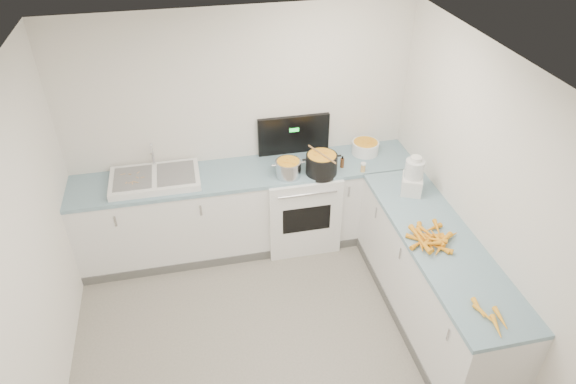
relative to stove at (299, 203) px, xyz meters
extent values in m
cube|color=white|center=(-0.55, 0.01, -0.02)|extent=(3.50, 0.60, 0.90)
cube|color=#80A4B5|center=(-0.55, 0.01, 0.45)|extent=(3.50, 0.62, 0.04)
cube|color=white|center=(0.90, -1.39, -0.02)|extent=(0.60, 2.20, 0.90)
cube|color=#80A4B5|center=(0.90, -1.39, 0.45)|extent=(0.62, 2.20, 0.04)
cube|color=white|center=(0.00, -0.01, -0.02)|extent=(0.76, 0.65, 0.90)
cube|color=black|center=(0.00, 0.29, 0.68)|extent=(0.76, 0.05, 0.42)
cube|color=white|center=(-1.45, 0.01, 0.50)|extent=(0.86, 0.52, 0.07)
cube|color=slate|center=(-1.65, 0.01, 0.54)|extent=(0.36, 0.42, 0.01)
cube|color=slate|center=(-1.25, 0.01, 0.54)|extent=(0.36, 0.42, 0.01)
cylinder|color=silver|center=(-1.45, 0.23, 0.66)|extent=(0.03, 0.03, 0.24)
cylinder|color=silver|center=(-0.15, -0.15, 0.54)|extent=(0.33, 0.33, 0.19)
cylinder|color=black|center=(0.18, -0.17, 0.56)|extent=(0.33, 0.33, 0.22)
cylinder|color=#AD7A47|center=(0.18, -0.17, 0.68)|extent=(0.19, 0.39, 0.02)
cylinder|color=white|center=(0.74, 0.11, 0.53)|extent=(0.37, 0.37, 0.13)
cylinder|color=#593319|center=(0.42, -0.11, 0.52)|extent=(0.04, 0.04, 0.10)
cylinder|color=#E5B266|center=(0.60, -0.24, 0.51)|extent=(0.05, 0.05, 0.08)
cube|color=white|center=(0.93, -0.67, 0.55)|extent=(0.26, 0.28, 0.17)
cylinder|color=silver|center=(0.93, -0.67, 0.72)|extent=(0.18, 0.18, 0.18)
cylinder|color=white|center=(0.93, -0.67, 0.83)|extent=(0.10, 0.10, 0.04)
cone|color=orange|center=(0.97, -1.39, 0.49)|extent=(0.18, 0.11, 0.04)
cone|color=orange|center=(0.89, -1.26, 0.49)|extent=(0.17, 0.09, 0.05)
cone|color=orange|center=(0.82, -1.35, 0.49)|extent=(0.22, 0.06, 0.04)
cone|color=orange|center=(0.69, -1.42, 0.49)|extent=(0.11, 0.22, 0.05)
cone|color=orange|center=(0.82, -1.51, 0.49)|extent=(0.17, 0.17, 0.04)
cone|color=orange|center=(0.66, -1.42, 0.49)|extent=(0.17, 0.12, 0.04)
cone|color=orange|center=(0.69, -1.37, 0.49)|extent=(0.18, 0.18, 0.04)
cone|color=orange|center=(0.83, -1.48, 0.49)|extent=(0.13, 0.20, 0.04)
cone|color=orange|center=(0.83, -1.35, 0.49)|extent=(0.19, 0.14, 0.05)
cone|color=orange|center=(0.82, -1.39, 0.49)|extent=(0.15, 0.16, 0.05)
cone|color=orange|center=(0.75, -1.27, 0.49)|extent=(0.12, 0.22, 0.04)
cone|color=orange|center=(0.72, -1.37, 0.49)|extent=(0.13, 0.17, 0.05)
cone|color=orange|center=(0.76, -1.44, 0.48)|extent=(0.07, 0.17, 0.04)
cone|color=orange|center=(0.84, -1.52, 0.49)|extent=(0.16, 0.15, 0.05)
cone|color=orange|center=(0.84, -1.41, 0.51)|extent=(0.05, 0.22, 0.04)
cone|color=orange|center=(0.89, -1.44, 0.51)|extent=(0.20, 0.15, 0.05)
cone|color=orange|center=(0.73, -1.36, 0.53)|extent=(0.05, 0.16, 0.04)
cone|color=orange|center=(0.90, -1.29, 0.52)|extent=(0.08, 0.20, 0.04)
cone|color=orange|center=(0.80, -1.44, 0.52)|extent=(0.20, 0.13, 0.04)
cone|color=orange|center=(0.69, -1.46, 0.52)|extent=(0.07, 0.22, 0.05)
cone|color=orange|center=(0.78, -1.32, 0.52)|extent=(0.10, 0.18, 0.04)
cone|color=orange|center=(0.76, -1.41, 0.51)|extent=(0.17, 0.16, 0.05)
cone|color=orange|center=(0.69, -1.32, 0.52)|extent=(0.06, 0.19, 0.05)
cone|color=orange|center=(0.75, -1.47, 0.52)|extent=(0.17, 0.06, 0.04)
cone|color=#FFA726|center=(0.84, -2.34, 0.49)|extent=(0.08, 0.19, 0.04)
cone|color=#FFA726|center=(0.91, -2.28, 0.49)|extent=(0.06, 0.20, 0.04)
cone|color=#FFA726|center=(0.81, -2.22, 0.49)|extent=(0.09, 0.20, 0.04)
cone|color=#FFA726|center=(0.80, -2.16, 0.49)|extent=(0.05, 0.18, 0.04)
cube|color=tan|center=(-1.75, 0.10, 0.54)|extent=(0.05, 0.02, 0.00)
cube|color=tan|center=(-1.65, 0.00, 0.54)|extent=(0.01, 0.04, 0.00)
cube|color=tan|center=(-1.66, -0.06, 0.55)|extent=(0.03, 0.02, 0.00)
cube|color=tan|center=(-1.68, 0.08, 0.55)|extent=(0.03, 0.02, 0.00)
cube|color=tan|center=(-1.56, 0.00, 0.54)|extent=(0.04, 0.02, 0.00)
cube|color=tan|center=(-1.61, 0.10, 0.54)|extent=(0.03, 0.03, 0.00)
cube|color=tan|center=(-1.61, 0.01, 0.54)|extent=(0.03, 0.03, 0.00)
cube|color=tan|center=(-1.68, -0.07, 0.54)|extent=(0.04, 0.02, 0.00)
cube|color=tan|center=(-1.74, 0.06, 0.54)|extent=(0.05, 0.04, 0.00)
cube|color=tan|center=(-1.66, -0.09, 0.54)|extent=(0.01, 0.03, 0.00)
cube|color=tan|center=(-1.66, -0.05, 0.54)|extent=(0.04, 0.03, 0.00)
cube|color=tan|center=(-1.62, -0.08, 0.55)|extent=(0.05, 0.03, 0.00)
cube|color=tan|center=(-1.71, -0.07, 0.54)|extent=(0.02, 0.03, 0.00)
camera|label=1|loc=(-1.07, -4.34, 3.26)|focal=32.00mm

